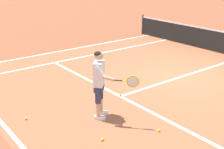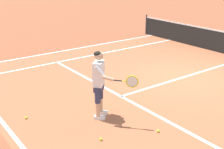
% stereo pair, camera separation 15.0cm
% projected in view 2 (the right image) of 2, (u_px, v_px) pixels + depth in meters
% --- Properties ---
extents(ground_plane, '(80.00, 80.00, 0.00)m').
position_uv_depth(ground_plane, '(182.00, 78.00, 10.33)').
color(ground_plane, '#9E5133').
extents(court_inner_surface, '(10.98, 10.09, 0.00)m').
position_uv_depth(court_inner_surface, '(159.00, 85.00, 9.71)').
color(court_inner_surface, '#B2603D').
rests_on(court_inner_surface, ground).
extents(line_baseline, '(10.98, 0.10, 0.01)m').
position_uv_depth(line_baseline, '(9.00, 131.00, 7.01)').
color(line_baseline, white).
rests_on(line_baseline, ground).
extents(line_service, '(8.23, 0.10, 0.01)m').
position_uv_depth(line_service, '(121.00, 96.00, 8.85)').
color(line_service, white).
rests_on(line_service, ground).
extents(line_centre_service, '(0.10, 6.40, 0.01)m').
position_uv_depth(line_centre_service, '(193.00, 74.00, 10.63)').
color(line_centre_service, white).
rests_on(line_centre_service, ground).
extents(line_singles_left, '(0.10, 9.69, 0.01)m').
position_uv_depth(line_singles_left, '(90.00, 56.00, 12.83)').
color(line_singles_left, white).
rests_on(line_singles_left, ground).
extents(line_doubles_left, '(0.10, 9.69, 0.01)m').
position_uv_depth(line_doubles_left, '(74.00, 49.00, 13.87)').
color(line_doubles_left, white).
rests_on(line_doubles_left, ground).
extents(tennis_player, '(1.17, 0.71, 1.71)m').
position_uv_depth(tennis_player, '(100.00, 80.00, 7.32)').
color(tennis_player, white).
rests_on(tennis_player, ground).
extents(tennis_ball_near_feet, '(0.07, 0.07, 0.07)m').
position_uv_depth(tennis_ball_near_feet, '(26.00, 118.00, 7.54)').
color(tennis_ball_near_feet, '#CCE02D').
rests_on(tennis_ball_near_feet, ground).
extents(tennis_ball_by_baseline, '(0.07, 0.07, 0.07)m').
position_uv_depth(tennis_ball_by_baseline, '(101.00, 139.00, 6.61)').
color(tennis_ball_by_baseline, '#CCE02D').
rests_on(tennis_ball_by_baseline, ground).
extents(tennis_ball_mid_court, '(0.07, 0.07, 0.07)m').
position_uv_depth(tennis_ball_mid_court, '(158.00, 131.00, 6.94)').
color(tennis_ball_mid_court, '#CCE02D').
rests_on(tennis_ball_mid_court, ground).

